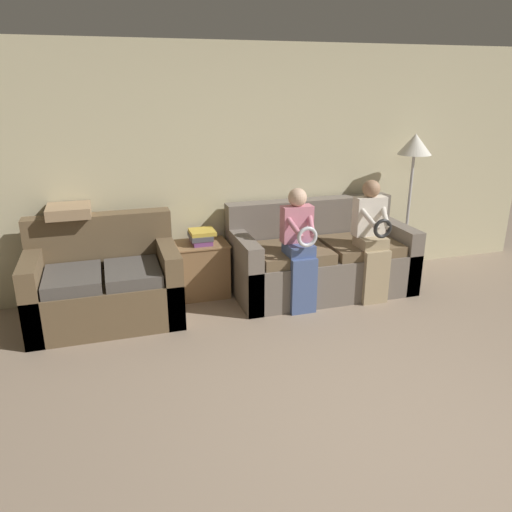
{
  "coord_description": "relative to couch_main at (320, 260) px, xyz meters",
  "views": [
    {
      "loc": [
        -1.73,
        -1.96,
        2.16
      ],
      "look_at": [
        -0.54,
        1.89,
        0.75
      ],
      "focal_mm": 35.0,
      "sensor_mm": 36.0,
      "label": 1
    }
  ],
  "objects": [
    {
      "name": "side_shelf",
      "position": [
        -1.24,
        0.23,
        -0.04
      ],
      "size": [
        0.53,
        0.42,
        0.58
      ],
      "color": "olive",
      "rests_on": "ground_plane"
    },
    {
      "name": "child_left_seated",
      "position": [
        -0.4,
        -0.38,
        0.33
      ],
      "size": [
        0.31,
        0.38,
        1.2
      ],
      "color": "#475B8E",
      "rests_on": "ground_plane"
    },
    {
      "name": "wall_back",
      "position": [
        -0.43,
        0.49,
        0.94
      ],
      "size": [
        6.7,
        0.06,
        2.55
      ],
      "color": "beige",
      "rests_on": "ground_plane"
    },
    {
      "name": "ground_plane",
      "position": [
        -0.43,
        -2.7,
        -0.34
      ],
      "size": [
        14.0,
        14.0,
        0.0
      ],
      "primitive_type": "plane",
      "color": "gray"
    },
    {
      "name": "book_stack",
      "position": [
        -1.25,
        0.23,
        0.31
      ],
      "size": [
        0.26,
        0.31,
        0.14
      ],
      "color": "#7A4284",
      "rests_on": "side_shelf"
    },
    {
      "name": "child_right_seated",
      "position": [
        0.4,
        -0.37,
        0.34
      ],
      "size": [
        0.33,
        0.38,
        1.24
      ],
      "color": "tan",
      "rests_on": "ground_plane"
    },
    {
      "name": "floor_lamp",
      "position": [
        1.14,
        0.13,
        1.08
      ],
      "size": [
        0.37,
        0.37,
        1.63
      ],
      "color": "#2D2B28",
      "rests_on": "ground_plane"
    },
    {
      "name": "couch_side",
      "position": [
        -2.24,
        -0.05,
        0.0
      ],
      "size": [
        1.37,
        0.88,
        0.96
      ],
      "color": "brown",
      "rests_on": "ground_plane"
    },
    {
      "name": "couch_main",
      "position": [
        0.0,
        0.0,
        0.0
      ],
      "size": [
        1.9,
        0.91,
        0.94
      ],
      "color": "#70665B",
      "rests_on": "ground_plane"
    },
    {
      "name": "throw_pillow",
      "position": [
        -2.5,
        0.24,
        0.67
      ],
      "size": [
        0.4,
        0.4,
        0.1
      ],
      "color": "#A38460",
      "rests_on": "couch_side"
    }
  ]
}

